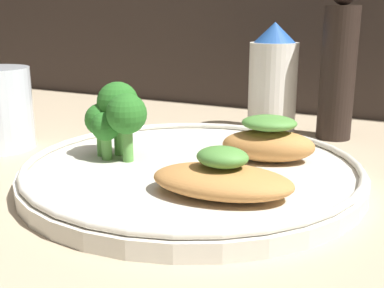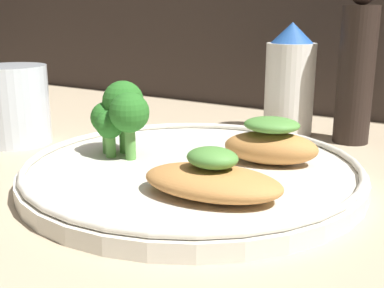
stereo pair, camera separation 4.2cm
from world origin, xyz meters
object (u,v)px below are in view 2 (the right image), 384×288
Objects in this scene: plate at (192,170)px; pepper_grinder at (356,71)px; sauce_bottle at (290,82)px; drinking_glass at (13,105)px; broccoli_bunch at (119,113)px.

plate is 23.85cm from pepper_grinder.
sauce_bottle is 32.61cm from drinking_glass.
broccoli_bunch is 0.79× the size of drinking_glass.
broccoli_bunch is at bearing -172.02° from plate.
broccoli_bunch is 27.32cm from pepper_grinder.
sauce_bottle is at bearing 41.10° from drinking_glass.
plate is 4.31× the size of broccoli_bunch.
pepper_grinder is (8.28, 21.15, 7.28)cm from plate.
broccoli_bunch is at bearing -125.28° from pepper_grinder.
sauce_bottle is 1.52× the size of drinking_glass.
pepper_grinder reaches higher than broccoli_bunch.
drinking_glass is (-32.29, -21.40, -3.83)cm from pepper_grinder.
plate is 3.40× the size of drinking_glass.
drinking_glass is (-24.01, -0.24, 3.45)cm from plate.
sauce_bottle is at bearing 88.60° from plate.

